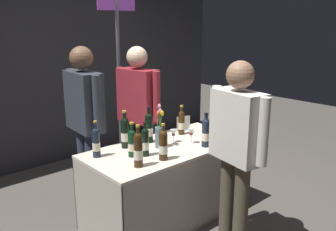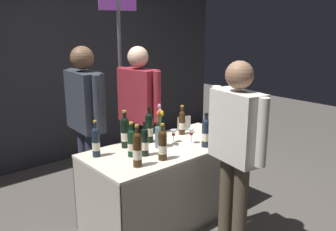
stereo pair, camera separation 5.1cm
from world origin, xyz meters
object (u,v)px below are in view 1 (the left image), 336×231
(featured_wine_bottle, at_px, (163,145))
(display_bottle_0, at_px, (96,142))
(taster_foreground_right, at_px, (237,140))
(wine_glass_mid, at_px, (173,133))
(vendor_presenter, at_px, (138,106))
(wine_glass_near_taster, at_px, (191,133))
(flower_vase, at_px, (160,133))
(tasting_table, at_px, (168,168))
(booth_signpost, at_px, (119,71))
(wine_glass_near_vendor, at_px, (215,123))

(featured_wine_bottle, xyz_separation_m, display_bottle_0, (-0.39, 0.44, 0.00))
(featured_wine_bottle, xyz_separation_m, taster_foreground_right, (0.34, -0.51, 0.09))
(wine_glass_mid, height_order, vendor_presenter, vendor_presenter)
(display_bottle_0, xyz_separation_m, wine_glass_near_taster, (0.87, -0.30, -0.03))
(featured_wine_bottle, relative_size, flower_vase, 0.78)
(tasting_table, relative_size, booth_signpost, 0.73)
(wine_glass_near_taster, bearing_deg, display_bottle_0, 161.06)
(tasting_table, relative_size, taster_foreground_right, 1.00)
(tasting_table, distance_m, vendor_presenter, 0.82)
(wine_glass_mid, xyz_separation_m, taster_foreground_right, (-0.03, -0.79, 0.13))
(display_bottle_0, relative_size, vendor_presenter, 0.20)
(display_bottle_0, relative_size, booth_signpost, 0.15)
(wine_glass_mid, height_order, wine_glass_near_taster, wine_glass_near_taster)
(display_bottle_0, height_order, taster_foreground_right, taster_foreground_right)
(wine_glass_near_taster, distance_m, flower_vase, 0.32)
(featured_wine_bottle, relative_size, display_bottle_0, 0.99)
(taster_foreground_right, bearing_deg, flower_vase, 21.50)
(wine_glass_mid, xyz_separation_m, vendor_presenter, (0.04, 0.61, 0.16))
(featured_wine_bottle, xyz_separation_m, vendor_presenter, (0.41, 0.89, 0.11))
(wine_glass_near_taster, height_order, vendor_presenter, vendor_presenter)
(flower_vase, height_order, taster_foreground_right, taster_foreground_right)
(tasting_table, relative_size, featured_wine_bottle, 4.98)
(tasting_table, xyz_separation_m, wine_glass_near_vendor, (0.70, 0.02, 0.31))
(display_bottle_0, height_order, vendor_presenter, vendor_presenter)
(display_bottle_0, bearing_deg, tasting_table, -17.73)
(wine_glass_near_vendor, bearing_deg, vendor_presenter, 130.64)
(featured_wine_bottle, distance_m, flower_vase, 0.32)
(display_bottle_0, bearing_deg, flower_vase, -17.15)
(tasting_table, relative_size, wine_glass_near_vendor, 12.83)
(booth_signpost, bearing_deg, display_bottle_0, -133.67)
(wine_glass_mid, relative_size, vendor_presenter, 0.08)
(tasting_table, xyz_separation_m, vendor_presenter, (0.15, 0.66, 0.47))
(wine_glass_near_vendor, xyz_separation_m, flower_vase, (-0.77, 0.01, 0.05))
(booth_signpost, bearing_deg, wine_glass_near_vendor, -67.91)
(flower_vase, height_order, booth_signpost, booth_signpost)
(taster_foreground_right, xyz_separation_m, booth_signpost, (0.16, 1.88, 0.36))
(taster_foreground_right, relative_size, booth_signpost, 0.73)
(wine_glass_mid, xyz_separation_m, flower_vase, (-0.19, -0.02, 0.05))
(wine_glass_near_taster, relative_size, booth_signpost, 0.07)
(featured_wine_bottle, bearing_deg, display_bottle_0, 131.54)
(display_bottle_0, relative_size, taster_foreground_right, 0.20)
(vendor_presenter, xyz_separation_m, taster_foreground_right, (-0.07, -1.40, -0.02))
(taster_foreground_right, bearing_deg, display_bottle_0, 47.76)
(wine_glass_mid, bearing_deg, wine_glass_near_taster, -51.67)
(tasting_table, distance_m, wine_glass_near_vendor, 0.76)
(flower_vase, bearing_deg, featured_wine_bottle, -125.41)
(taster_foreground_right, bearing_deg, wine_glass_mid, 7.82)
(tasting_table, bearing_deg, taster_foreground_right, -84.08)
(wine_glass_near_taster, bearing_deg, featured_wine_bottle, -163.72)
(wine_glass_mid, relative_size, wine_glass_near_taster, 0.87)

